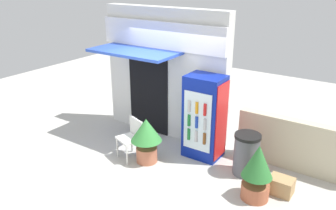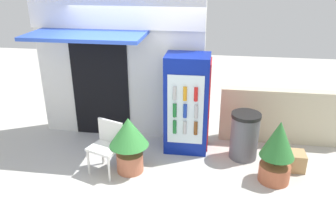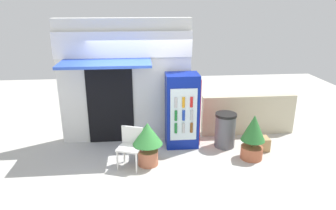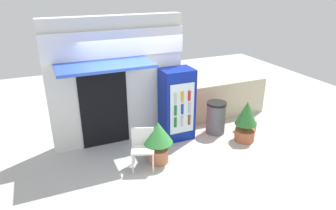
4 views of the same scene
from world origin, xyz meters
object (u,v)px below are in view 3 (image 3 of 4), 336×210
at_px(cardboard_box, 260,144).
at_px(trash_bin, 225,130).
at_px(potted_plant_near_shop, 148,139).
at_px(drink_cooler, 182,111).
at_px(potted_plant_curbside, 253,135).
at_px(plastic_chair, 131,144).

bearing_deg(cardboard_box, trash_bin, 161.31).
bearing_deg(cardboard_box, potted_plant_near_shop, -170.54).
bearing_deg(drink_cooler, potted_plant_near_shop, -134.16).
xyz_separation_m(potted_plant_near_shop, potted_plant_curbside, (2.30, 0.05, -0.02)).
relative_size(plastic_chair, cardboard_box, 2.07).
bearing_deg(potted_plant_near_shop, trash_bin, 20.61).
relative_size(potted_plant_near_shop, potted_plant_curbside, 0.93).
bearing_deg(trash_bin, plastic_chair, -161.87).
height_order(potted_plant_curbside, trash_bin, potted_plant_curbside).
bearing_deg(cardboard_box, potted_plant_curbside, -130.75).
bearing_deg(trash_bin, potted_plant_near_shop, -159.39).
relative_size(potted_plant_curbside, cardboard_box, 2.48).
xyz_separation_m(plastic_chair, potted_plant_near_shop, (0.35, 0.02, 0.07)).
xyz_separation_m(plastic_chair, potted_plant_curbside, (2.65, 0.08, 0.05)).
bearing_deg(plastic_chair, drink_cooler, 36.80).
distance_m(potted_plant_near_shop, potted_plant_curbside, 2.30).
distance_m(potted_plant_near_shop, cardboard_box, 2.70).
bearing_deg(potted_plant_near_shop, potted_plant_curbside, 1.27).
relative_size(trash_bin, cardboard_box, 2.02).
height_order(plastic_chair, potted_plant_curbside, potted_plant_curbside).
distance_m(potted_plant_curbside, cardboard_box, 0.66).
bearing_deg(trash_bin, potted_plant_curbside, -56.00).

